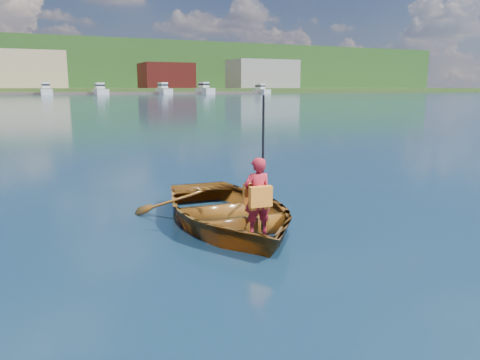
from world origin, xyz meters
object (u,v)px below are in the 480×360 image
(rowboat, at_px, (228,211))
(child_paddler, at_px, (258,196))
(marina_yachts, at_px, (9,90))
(dock, at_px, (23,94))

(rowboat, relative_size, child_paddler, 1.97)
(rowboat, height_order, child_paddler, child_paddler)
(child_paddler, distance_m, marina_yachts, 145.32)
(dock, bearing_deg, marina_yachts, -128.70)
(rowboat, height_order, dock, dock)
(child_paddler, xyz_separation_m, marina_yachts, (-7.36, 145.13, 0.70))
(rowboat, bearing_deg, marina_yachts, 92.88)
(dock, xyz_separation_m, marina_yachts, (-3.75, -4.68, 0.99))
(child_paddler, xyz_separation_m, dock, (-3.61, 149.81, -0.28))
(child_paddler, bearing_deg, marina_yachts, 92.90)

